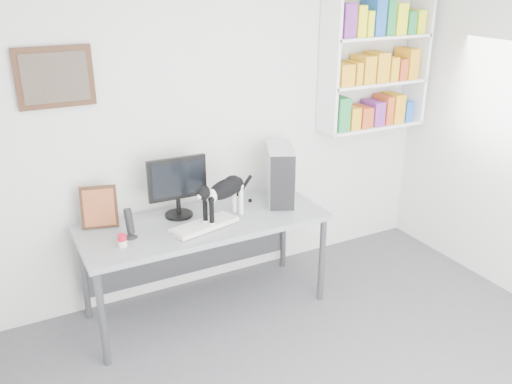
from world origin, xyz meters
TOP-DOWN VIEW (x-y plane):
  - room at (0.00, 0.00)m, footprint 4.01×4.01m
  - bookshelf at (1.40, 1.85)m, footprint 1.03×0.28m
  - wall_art at (-1.30, 1.97)m, footprint 0.52×0.04m
  - desk at (-0.41, 1.55)m, footprint 1.90×0.75m
  - monitor at (-0.55, 1.73)m, footprint 0.47×0.24m
  - keyboard at (-0.46, 1.45)m, footprint 0.55×0.32m
  - pc_tower at (0.31, 1.64)m, footprint 0.38×0.51m
  - speaker at (-0.99, 1.54)m, footprint 0.13×0.13m
  - leaning_print at (-1.13, 1.82)m, footprint 0.28×0.17m
  - soup_can at (-1.08, 1.43)m, footprint 0.07×0.07m
  - cat at (-0.26, 1.50)m, footprint 0.57×0.37m

SIDE VIEW (x-z plane):
  - desk at x=-0.41m, z-range 0.00..0.79m
  - keyboard at x=-0.46m, z-range 0.79..0.83m
  - soup_can at x=-1.08m, z-range 0.79..0.88m
  - speaker at x=-0.99m, z-range 0.79..1.02m
  - leaning_print at x=-1.13m, z-range 0.79..1.12m
  - cat at x=-0.26m, z-range 0.79..1.13m
  - pc_tower at x=0.31m, z-range 0.79..1.26m
  - monitor at x=-0.55m, z-range 0.79..1.28m
  - room at x=0.00m, z-range 0.00..2.70m
  - bookshelf at x=1.40m, z-range 1.23..2.47m
  - wall_art at x=-1.30m, z-range 1.69..2.11m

